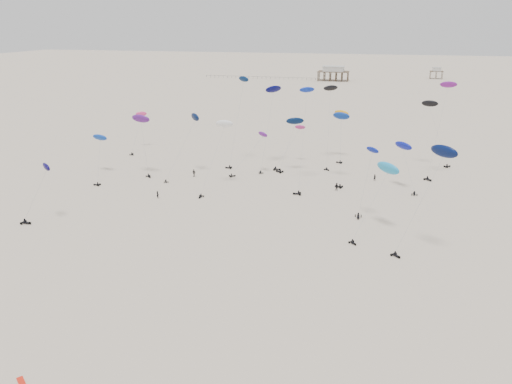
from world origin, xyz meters
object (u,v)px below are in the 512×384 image
(pavilion_main, at_px, (333,74))
(rig_9, at_px, (341,121))
(rig_0, at_px, (221,135))
(pavilion_small, at_px, (436,74))
(rig_4, at_px, (442,114))
(spectator_0, at_px, (158,198))

(pavilion_main, relative_size, rig_9, 1.40)
(rig_0, xyz_separation_m, rig_9, (26.34, 34.34, -1.75))
(pavilion_small, relative_size, rig_4, 0.36)
(pavilion_main, bearing_deg, spectator_0, -93.63)
(pavilion_small, distance_m, spectator_0, 294.81)
(pavilion_small, distance_m, rig_0, 279.16)
(pavilion_main, distance_m, rig_9, 205.79)
(pavilion_main, xyz_separation_m, rig_0, (-4.55, -238.86, 8.51))
(rig_0, distance_m, rig_9, 43.31)
(pavilion_small, xyz_separation_m, rig_0, (-74.55, -268.86, 9.25))
(pavilion_small, xyz_separation_m, rig_9, (-48.21, -234.52, 7.50))
(rig_0, relative_size, spectator_0, 8.83)
(rig_4, bearing_deg, spectator_0, -14.58)
(pavilion_main, bearing_deg, rig_4, -77.54)
(pavilion_small, xyz_separation_m, spectator_0, (-86.00, -281.97, -3.49))
(pavilion_main, bearing_deg, rig_0, -91.09)
(pavilion_small, height_order, rig_4, rig_4)
(pavilion_main, relative_size, spectator_0, 9.99)
(rig_4, bearing_deg, rig_0, -20.83)
(rig_4, distance_m, rig_9, 29.97)
(pavilion_main, bearing_deg, rig_9, -83.92)
(rig_9, distance_m, spectator_0, 61.65)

